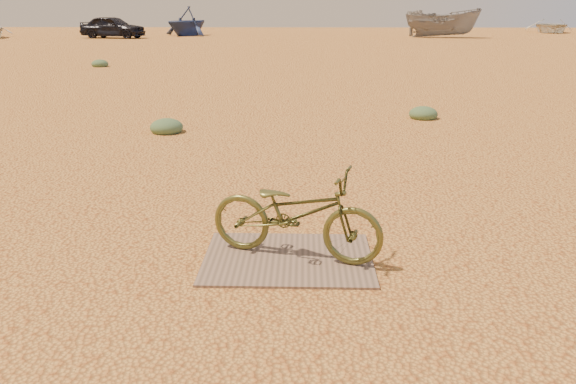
{
  "coord_description": "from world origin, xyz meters",
  "views": [
    {
      "loc": [
        0.45,
        -4.54,
        2.13
      ],
      "look_at": [
        0.32,
        -0.0,
        0.63
      ],
      "focal_mm": 35.0,
      "sensor_mm": 36.0,
      "label": 1
    }
  ],
  "objects_px": {
    "bicycle": "(296,213)",
    "boat_far_right": "(551,26)",
    "plywood_board": "(288,258)",
    "boat_far_left": "(187,21)",
    "car": "(113,27)",
    "boat_mid_right": "(442,23)"
  },
  "relations": [
    {
      "from": "bicycle",
      "to": "car",
      "type": "relative_size",
      "value": 0.34
    },
    {
      "from": "car",
      "to": "boat_mid_right",
      "type": "xyz_separation_m",
      "value": [
        23.81,
        1.4,
        0.25
      ]
    },
    {
      "from": "plywood_board",
      "to": "boat_far_left",
      "type": "height_order",
      "value": "boat_far_left"
    },
    {
      "from": "bicycle",
      "to": "plywood_board",
      "type": "bearing_deg",
      "value": 130.87
    },
    {
      "from": "boat_far_left",
      "to": "boat_far_right",
      "type": "bearing_deg",
      "value": 41.45
    },
    {
      "from": "boat_mid_right",
      "to": "plywood_board",
      "type": "bearing_deg",
      "value": -179.03
    },
    {
      "from": "car",
      "to": "boat_far_right",
      "type": "xyz_separation_m",
      "value": [
        35.28,
        10.03,
        -0.21
      ]
    },
    {
      "from": "plywood_board",
      "to": "car",
      "type": "xyz_separation_m",
      "value": [
        -13.65,
        37.02,
        0.77
      ]
    },
    {
      "from": "plywood_board",
      "to": "boat_mid_right",
      "type": "distance_m",
      "value": 39.76
    },
    {
      "from": "bicycle",
      "to": "boat_far_right",
      "type": "height_order",
      "value": "boat_far_right"
    },
    {
      "from": "plywood_board",
      "to": "boat_far_left",
      "type": "bearing_deg",
      "value": 102.49
    },
    {
      "from": "bicycle",
      "to": "car",
      "type": "distance_m",
      "value": 39.46
    },
    {
      "from": "plywood_board",
      "to": "boat_far_left",
      "type": "relative_size",
      "value": 0.35
    },
    {
      "from": "plywood_board",
      "to": "bicycle",
      "type": "bearing_deg",
      "value": 24.23
    },
    {
      "from": "boat_far_left",
      "to": "boat_far_right",
      "type": "distance_m",
      "value": 31.3
    },
    {
      "from": "bicycle",
      "to": "boat_far_left",
      "type": "xyz_separation_m",
      "value": [
        -9.09,
        40.73,
        0.68
      ]
    },
    {
      "from": "plywood_board",
      "to": "boat_mid_right",
      "type": "height_order",
      "value": "boat_mid_right"
    },
    {
      "from": "bicycle",
      "to": "boat_far_right",
      "type": "bearing_deg",
      "value": -8.0
    },
    {
      "from": "boat_mid_right",
      "to": "boat_far_right",
      "type": "xyz_separation_m",
      "value": [
        11.47,
        8.63,
        -0.46
      ]
    },
    {
      "from": "plywood_board",
      "to": "bicycle",
      "type": "xyz_separation_m",
      "value": [
        0.07,
        0.03,
        0.42
      ]
    },
    {
      "from": "plywood_board",
      "to": "car",
      "type": "relative_size",
      "value": 0.33
    },
    {
      "from": "bicycle",
      "to": "car",
      "type": "xyz_separation_m",
      "value": [
        -13.72,
        36.99,
        0.35
      ]
    }
  ]
}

